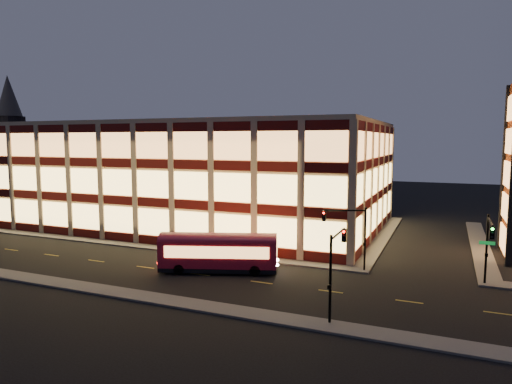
% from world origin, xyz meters
% --- Properties ---
extents(ground, '(200.00, 200.00, 0.00)m').
position_xyz_m(ground, '(0.00, 0.00, 0.00)').
color(ground, black).
rests_on(ground, ground).
extents(sidewalk_office_south, '(54.00, 2.00, 0.15)m').
position_xyz_m(sidewalk_office_south, '(-3.00, 1.00, 0.07)').
color(sidewalk_office_south, '#514F4C').
rests_on(sidewalk_office_south, ground).
extents(sidewalk_office_east, '(2.00, 30.00, 0.15)m').
position_xyz_m(sidewalk_office_east, '(23.00, 17.00, 0.07)').
color(sidewalk_office_east, '#514F4C').
rests_on(sidewalk_office_east, ground).
extents(sidewalk_tower_west, '(2.00, 30.00, 0.15)m').
position_xyz_m(sidewalk_tower_west, '(34.00, 17.00, 0.07)').
color(sidewalk_tower_west, '#514F4C').
rests_on(sidewalk_tower_west, ground).
extents(sidewalk_near, '(100.00, 2.00, 0.15)m').
position_xyz_m(sidewalk_near, '(0.00, -13.00, 0.07)').
color(sidewalk_near, '#514F4C').
rests_on(sidewalk_near, ground).
extents(office_building, '(50.45, 30.45, 14.50)m').
position_xyz_m(office_building, '(-2.91, 16.91, 7.25)').
color(office_building, tan).
rests_on(office_building, ground).
extents(church_tower, '(5.00, 5.00, 18.00)m').
position_xyz_m(church_tower, '(-70.00, 40.00, 9.00)').
color(church_tower, '#2D2621').
rests_on(church_tower, ground).
extents(church_spire, '(6.00, 6.00, 10.00)m').
position_xyz_m(church_spire, '(-70.00, 40.00, 23.00)').
color(church_spire, '#4C473F').
rests_on(church_spire, church_tower).
extents(traffic_signal_far, '(3.79, 1.87, 6.00)m').
position_xyz_m(traffic_signal_far, '(22.21, 0.24, 4.11)').
color(traffic_signal_far, black).
rests_on(traffic_signal_far, ground).
extents(traffic_signal_right, '(1.20, 4.37, 6.00)m').
position_xyz_m(traffic_signal_right, '(33.50, -0.62, 4.10)').
color(traffic_signal_right, black).
rests_on(traffic_signal_right, ground).
extents(traffic_signal_near, '(0.32, 4.45, 6.00)m').
position_xyz_m(traffic_signal_near, '(23.50, -11.03, 4.13)').
color(traffic_signal_near, black).
rests_on(traffic_signal_near, ground).
extents(trolley_bus, '(11.00, 6.10, 3.63)m').
position_xyz_m(trolley_bus, '(11.10, -4.52, 2.01)').
color(trolley_bus, '#9F0820').
rests_on(trolley_bus, ground).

